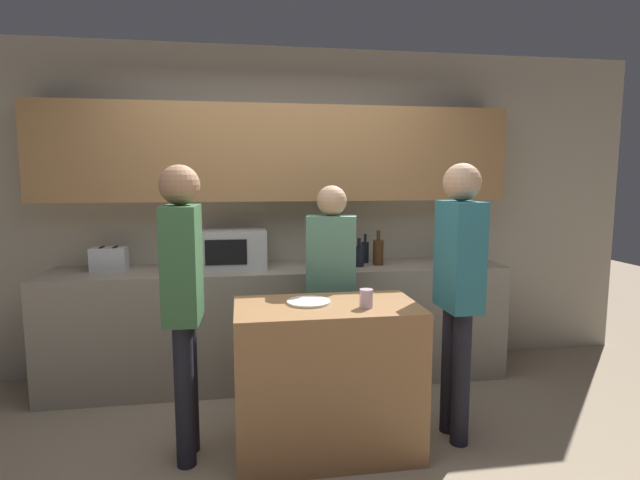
{
  "coord_description": "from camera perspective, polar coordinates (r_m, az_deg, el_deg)",
  "views": [
    {
      "loc": [
        -0.32,
        -2.52,
        1.64
      ],
      "look_at": [
        0.18,
        0.54,
        1.25
      ],
      "focal_mm": 28.0,
      "sensor_mm": 36.0,
      "label": 1
    }
  ],
  "objects": [
    {
      "name": "ground_plane",
      "position": [
        3.02,
        -1.84,
        -25.62
      ],
      "size": [
        14.0,
        14.0,
        0.0
      ],
      "primitive_type": "plane",
      "color": "gray"
    },
    {
      "name": "back_wall",
      "position": [
        4.2,
        -4.85,
        5.78
      ],
      "size": [
        6.4,
        0.4,
        2.7
      ],
      "color": "#B2A893",
      "rests_on": "ground_plane"
    },
    {
      "name": "back_counter",
      "position": [
        4.1,
        -4.39,
        -9.51
      ],
      "size": [
        3.6,
        0.62,
        0.93
      ],
      "color": "gray",
      "rests_on": "ground_plane"
    },
    {
      "name": "kitchen_island",
      "position": [
        3.09,
        0.77,
        -15.46
      ],
      "size": [
        1.08,
        0.6,
        0.9
      ],
      "color": "#996B42",
      "rests_on": "ground_plane"
    },
    {
      "name": "microwave",
      "position": [
        4.02,
        -9.91,
        -0.97
      ],
      "size": [
        0.52,
        0.39,
        0.3
      ],
      "color": "#B7BABC",
      "rests_on": "back_counter"
    },
    {
      "name": "toaster",
      "position": [
        4.15,
        -22.95,
        -2.02
      ],
      "size": [
        0.26,
        0.16,
        0.18
      ],
      "color": "silver",
      "rests_on": "back_counter"
    },
    {
      "name": "potted_plant",
      "position": [
        4.42,
        15.8,
        0.23
      ],
      "size": [
        0.14,
        0.14,
        0.39
      ],
      "color": "brown",
      "rests_on": "back_counter"
    },
    {
      "name": "bottle_0",
      "position": [
        3.98,
        0.71,
        -1.42
      ],
      "size": [
        0.08,
        0.08,
        0.3
      ],
      "color": "black",
      "rests_on": "back_counter"
    },
    {
      "name": "bottle_1",
      "position": [
        3.96,
        2.12,
        -1.89
      ],
      "size": [
        0.07,
        0.07,
        0.23
      ],
      "color": "silver",
      "rests_on": "back_counter"
    },
    {
      "name": "bottle_2",
      "position": [
        4.01,
        3.44,
        -1.3
      ],
      "size": [
        0.08,
        0.08,
        0.32
      ],
      "color": "#194723",
      "rests_on": "back_counter"
    },
    {
      "name": "bottle_3",
      "position": [
        4.01,
        4.47,
        -1.8
      ],
      "size": [
        0.08,
        0.08,
        0.23
      ],
      "color": "black",
      "rests_on": "back_counter"
    },
    {
      "name": "bottle_4",
      "position": [
        4.2,
        5.17,
        -1.33
      ],
      "size": [
        0.06,
        0.06,
        0.24
      ],
      "color": "black",
      "rests_on": "back_counter"
    },
    {
      "name": "bottle_5",
      "position": [
        4.09,
        6.67,
        -1.34
      ],
      "size": [
        0.09,
        0.09,
        0.28
      ],
      "color": "#472814",
      "rests_on": "back_counter"
    },
    {
      "name": "plate_on_island",
      "position": [
        2.97,
        -1.31,
        -7.09
      ],
      "size": [
        0.26,
        0.26,
        0.01
      ],
      "color": "white",
      "rests_on": "kitchen_island"
    },
    {
      "name": "cup_0",
      "position": [
        2.88,
        5.31,
        -6.66
      ],
      "size": [
        0.08,
        0.08,
        0.11
      ],
      "color": "silver",
      "rests_on": "kitchen_island"
    },
    {
      "name": "person_left",
      "position": [
        3.5,
        1.31,
        -4.42
      ],
      "size": [
        0.37,
        0.26,
        1.58
      ],
      "rotation": [
        0.0,
        0.0,
        -3.37
      ],
      "color": "black",
      "rests_on": "ground_plane"
    },
    {
      "name": "person_center",
      "position": [
        3.16,
        15.57,
        -4.14
      ],
      "size": [
        0.23,
        0.34,
        1.72
      ],
      "rotation": [
        0.0,
        0.0,
        -4.71
      ],
      "color": "black",
      "rests_on": "ground_plane"
    },
    {
      "name": "person_right",
      "position": [
        2.92,
        -15.39,
        -5.24
      ],
      "size": [
        0.22,
        0.35,
        1.71
      ],
      "rotation": [
        0.0,
        0.0,
        -1.61
      ],
      "color": "black",
      "rests_on": "ground_plane"
    }
  ]
}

